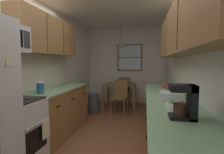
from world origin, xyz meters
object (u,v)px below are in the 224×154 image
at_px(dining_table, 120,88).
at_px(trash_bin, 94,104).
at_px(coffee_maker, 186,101).
at_px(storage_canister, 40,88).
at_px(dining_chair_near, 120,95).
at_px(stove_range, 15,134).
at_px(mug_by_coffeemaker, 165,86).
at_px(mug_spare, 167,91).
at_px(microwave_over_range, 2,38).
at_px(dish_rack, 170,96).
at_px(table_serving_bowl, 119,83).
at_px(dining_chair_far, 124,89).
at_px(fruit_bowl, 176,106).

xyz_separation_m(dining_table, trash_bin, (-0.61, -0.78, -0.34)).
height_order(trash_bin, coffee_maker, coffee_maker).
relative_size(storage_canister, coffee_maker, 0.60).
height_order(dining_table, dining_chair_near, dining_chair_near).
bearing_deg(stove_range, mug_by_coffeemaker, 36.81).
height_order(mug_by_coffeemaker, mug_spare, mug_spare).
xyz_separation_m(microwave_over_range, trash_bin, (0.41, 2.53, -1.43)).
distance_m(microwave_over_range, mug_spare, 2.42).
distance_m(stove_range, dish_rack, 2.12).
relative_size(microwave_over_range, table_serving_bowl, 3.24).
bearing_deg(mug_by_coffeemaker, dining_chair_far, 114.23).
height_order(coffee_maker, mug_by_coffeemaker, coffee_maker).
height_order(stove_range, table_serving_bowl, stove_range).
height_order(dining_chair_near, coffee_maker, coffee_maker).
height_order(trash_bin, mug_by_coffeemaker, mug_by_coffeemaker).
bearing_deg(mug_by_coffeemaker, coffee_maker, -90.51).
height_order(microwave_over_range, dining_table, microwave_over_range).
bearing_deg(dish_rack, dining_table, 111.34).
bearing_deg(mug_spare, table_serving_bowl, 115.37).
xyz_separation_m(microwave_over_range, table_serving_bowl, (0.99, 3.26, -0.94)).
bearing_deg(storage_canister, microwave_over_range, -100.26).
relative_size(mug_by_coffeemaker, table_serving_bowl, 0.65).
distance_m(dining_chair_near, fruit_bowl, 2.93).
bearing_deg(fruit_bowl, mug_by_coffeemaker, 88.41).
distance_m(microwave_over_range, table_serving_bowl, 3.53).
distance_m(microwave_over_range, dining_table, 3.63).
height_order(trash_bin, dish_rack, dish_rack).
distance_m(trash_bin, coffee_maker, 3.40).
distance_m(stove_range, microwave_over_range, 1.24).
bearing_deg(table_serving_bowl, mug_spare, -64.63).
bearing_deg(microwave_over_range, stove_range, -0.03).
xyz_separation_m(trash_bin, table_serving_bowl, (0.59, 0.73, 0.49)).
height_order(dining_table, table_serving_bowl, table_serving_bowl).
height_order(mug_by_coffeemaker, dish_rack, dish_rack).
relative_size(dining_chair_far, mug_by_coffeemaker, 7.42).
xyz_separation_m(dining_table, dining_chair_far, (0.06, 0.59, -0.12)).
relative_size(mug_spare, dish_rack, 0.33).
xyz_separation_m(trash_bin, fruit_bowl, (1.69, -2.53, 0.66)).
xyz_separation_m(trash_bin, storage_canister, (-0.30, -1.93, 0.71)).
height_order(coffee_maker, table_serving_bowl, coffee_maker).
relative_size(stove_range, dining_table, 1.14).
distance_m(trash_bin, fruit_bowl, 3.11).
bearing_deg(table_serving_bowl, dining_chair_near, -78.05).
bearing_deg(mug_spare, mug_by_coffeemaker, 87.76).
bearing_deg(fruit_bowl, dining_chair_near, 110.09).
bearing_deg(dish_rack, mug_spare, 88.67).
relative_size(microwave_over_range, mug_by_coffeemaker, 5.02).
relative_size(dining_chair_near, mug_spare, 8.01).
xyz_separation_m(mug_spare, fruit_bowl, (-0.02, -0.89, -0.02)).
height_order(dining_table, mug_by_coffeemaker, mug_by_coffeemaker).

